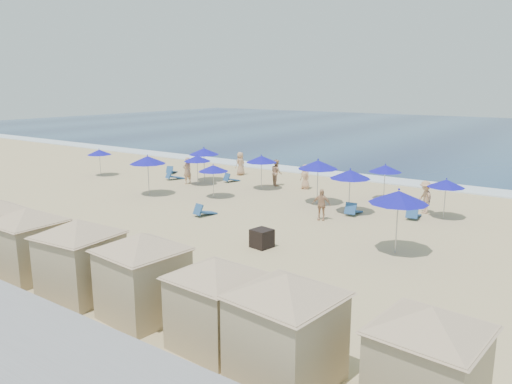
# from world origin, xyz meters

# --- Properties ---
(ground) EXTENTS (160.00, 160.00, 0.00)m
(ground) POSITION_xyz_m (0.00, 0.00, 0.00)
(ground) COLOR tan
(ground) RESTS_ON ground
(ocean) EXTENTS (160.00, 80.00, 0.06)m
(ocean) POSITION_xyz_m (0.00, 55.00, 0.03)
(ocean) COLOR #0D234B
(ocean) RESTS_ON ground
(surf_line) EXTENTS (160.00, 2.50, 0.08)m
(surf_line) POSITION_xyz_m (0.00, 15.50, 0.04)
(surf_line) COLOR white
(surf_line) RESTS_ON ground
(trash_bin) EXTENTS (0.91, 0.91, 0.79)m
(trash_bin) POSITION_xyz_m (4.33, -2.12, 0.40)
(trash_bin) COLOR black
(trash_bin) RESTS_ON ground
(cabana_1) EXTENTS (4.53, 4.53, 2.84)m
(cabana_1) POSITION_xyz_m (-0.53, -9.72, 1.63)
(cabana_1) COLOR tan
(cabana_1) RESTS_ON ground
(cabana_2) EXTENTS (4.61, 4.61, 2.91)m
(cabana_2) POSITION_xyz_m (2.47, -9.72, 1.66)
(cabana_2) COLOR tan
(cabana_2) RESTS_ON ground
(cabana_3) EXTENTS (4.59, 4.59, 2.89)m
(cabana_3) POSITION_xyz_m (5.22, -9.52, 1.66)
(cabana_3) COLOR tan
(cabana_3) RESTS_ON ground
(cabana_4) EXTENTS (4.32, 4.32, 2.71)m
(cabana_4) POSITION_xyz_m (8.08, -9.57, 1.55)
(cabana_4) COLOR tan
(cabana_4) RESTS_ON ground
(cabana_5) EXTENTS (4.67, 4.67, 2.95)m
(cabana_5) POSITION_xyz_m (10.44, -9.84, 1.69)
(cabana_5) COLOR tan
(cabana_5) RESTS_ON ground
(cabana_6) EXTENTS (4.40, 4.40, 2.77)m
(cabana_6) POSITION_xyz_m (13.54, -9.31, 1.59)
(cabana_6) COLOR tan
(cabana_6) RESTS_ON ground
(umbrella_0) EXTENTS (1.83, 1.83, 2.08)m
(umbrella_0) POSITION_xyz_m (-15.54, 4.69, 1.80)
(umbrella_0) COLOR #A5A8AD
(umbrella_0) RESTS_ON ground
(umbrella_1) EXTENTS (1.87, 1.87, 2.13)m
(umbrella_1) POSITION_xyz_m (-7.08, 6.37, 1.85)
(umbrella_1) COLOR #A5A8AD
(umbrella_1) RESTS_ON ground
(umbrella_2) EXTENTS (2.26, 2.26, 2.57)m
(umbrella_2) POSITION_xyz_m (-7.40, 2.17, 2.23)
(umbrella_2) COLOR #A5A8AD
(umbrella_2) RESTS_ON ground
(umbrella_3) EXTENTS (2.17, 2.17, 2.47)m
(umbrella_3) POSITION_xyz_m (-7.69, 7.75, 2.14)
(umbrella_3) COLOR #A5A8AD
(umbrella_3) RESTS_ON ground
(umbrella_4) EXTENTS (2.05, 2.05, 2.33)m
(umbrella_4) POSITION_xyz_m (-2.67, 7.77, 2.02)
(umbrella_4) COLOR #A5A8AD
(umbrella_4) RESTS_ON ground
(umbrella_5) EXTENTS (1.85, 1.85, 2.11)m
(umbrella_5) POSITION_xyz_m (-3.61, 4.00, 1.83)
(umbrella_5) COLOR #A5A8AD
(umbrella_5) RESTS_ON ground
(umbrella_6) EXTENTS (2.35, 2.35, 2.67)m
(umbrella_6) POSITION_xyz_m (2.37, 6.28, 2.32)
(umbrella_6) COLOR #A5A8AD
(umbrella_6) RESTS_ON ground
(umbrella_7) EXTENTS (2.18, 2.18, 2.49)m
(umbrella_7) POSITION_xyz_m (4.85, 5.33, 2.16)
(umbrella_7) COLOR #A5A8AD
(umbrella_7) RESTS_ON ground
(umbrella_8) EXTENTS (1.96, 1.96, 2.23)m
(umbrella_8) POSITION_xyz_m (5.18, 9.46, 1.94)
(umbrella_8) COLOR #A5A8AD
(umbrella_8) RESTS_ON ground
(umbrella_9) EXTENTS (1.88, 1.88, 2.14)m
(umbrella_9) POSITION_xyz_m (9.31, 7.29, 1.86)
(umbrella_9) COLOR #A5A8AD
(umbrella_9) RESTS_ON ground
(umbrella_10) EXTENTS (2.41, 2.41, 2.75)m
(umbrella_10) POSITION_xyz_m (9.25, 0.50, 2.38)
(umbrella_10) COLOR #A5A8AD
(umbrella_10) RESTS_ON ground
(beach_chair_0) EXTENTS (0.93, 1.28, 0.64)m
(beach_chair_0) POSITION_xyz_m (-11.79, 8.47, 0.22)
(beach_chair_0) COLOR #244F86
(beach_chair_0) RESTS_ON ground
(beach_chair_1) EXTENTS (0.97, 1.43, 0.72)m
(beach_chair_1) POSITION_xyz_m (-9.88, 6.78, 0.25)
(beach_chair_1) COLOR #244F86
(beach_chair_1) RESTS_ON ground
(beach_chair_2) EXTENTS (0.81, 1.31, 0.67)m
(beach_chair_2) POSITION_xyz_m (-5.92, 8.52, 0.23)
(beach_chair_2) COLOR #244F86
(beach_chair_2) RESTS_ON ground
(beach_chair_3) EXTENTS (0.78, 1.35, 0.70)m
(beach_chair_3) POSITION_xyz_m (-1.20, 0.33, 0.24)
(beach_chair_3) COLOR #244F86
(beach_chair_3) RESTS_ON ground
(beach_chair_4) EXTENTS (0.71, 1.39, 0.74)m
(beach_chair_4) POSITION_xyz_m (5.16, 5.17, 0.26)
(beach_chair_4) COLOR #244F86
(beach_chair_4) RESTS_ON ground
(beach_chair_5) EXTENTS (0.76, 1.40, 0.73)m
(beach_chair_5) POSITION_xyz_m (8.05, 6.28, 0.25)
(beach_chair_5) COLOR #244F86
(beach_chair_5) RESTS_ON ground
(beachgoer_0) EXTENTS (0.56, 0.75, 1.87)m
(beachgoer_0) POSITION_xyz_m (-7.95, 6.25, 0.94)
(beachgoer_0) COLOR tan
(beachgoer_0) RESTS_ON ground
(beachgoer_1) EXTENTS (1.12, 1.09, 1.81)m
(beachgoer_1) POSITION_xyz_m (-2.54, 9.40, 0.91)
(beachgoer_1) COLOR tan
(beachgoer_1) RESTS_ON ground
(beachgoer_2) EXTENTS (1.03, 0.70, 1.62)m
(beachgoer_2) POSITION_xyz_m (4.27, 3.26, 0.81)
(beachgoer_2) COLOR tan
(beachgoer_2) RESTS_ON ground
(beachgoer_3) EXTENTS (1.27, 1.29, 1.78)m
(beachgoer_3) POSITION_xyz_m (8.15, 7.75, 0.89)
(beachgoer_3) COLOR tan
(beachgoer_3) RESTS_ON ground
(beachgoer_4) EXTENTS (0.94, 0.76, 1.66)m
(beachgoer_4) POSITION_xyz_m (-0.35, 9.55, 0.83)
(beachgoer_4) COLOR tan
(beachgoer_4) RESTS_ON ground
(beachgoer_5) EXTENTS (0.71, 0.95, 1.78)m
(beachgoer_5) POSITION_xyz_m (-7.01, 11.15, 0.89)
(beachgoer_5) COLOR tan
(beachgoer_5) RESTS_ON ground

